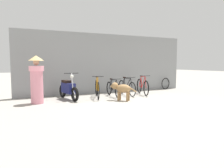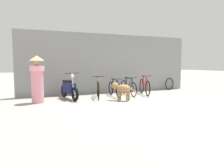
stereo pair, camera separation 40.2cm
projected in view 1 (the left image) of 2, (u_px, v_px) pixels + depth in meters
ground_plane at (149, 104)px, 7.72m from camera, size 60.00×60.00×0.00m
shop_wall_back at (108, 64)px, 10.63m from camera, size 8.63×0.20×2.83m
bicycle_0 at (97, 89)px, 9.06m from camera, size 0.61×1.64×0.93m
bicycle_1 at (113, 89)px, 9.50m from camera, size 0.46×1.66×0.79m
bicycle_2 at (127, 87)px, 9.86m from camera, size 0.46×1.72×0.84m
bicycle_3 at (142, 86)px, 10.12m from camera, size 0.61×1.68×0.89m
motorcycle at (68, 89)px, 8.67m from camera, size 0.58×1.76×1.07m
stray_dog at (121, 88)px, 8.39m from camera, size 0.76×0.92×0.70m
person_in_robes at (37, 78)px, 7.76m from camera, size 0.76×0.76×1.72m
spare_tire_left at (166, 84)px, 12.04m from camera, size 0.63×0.15×0.63m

